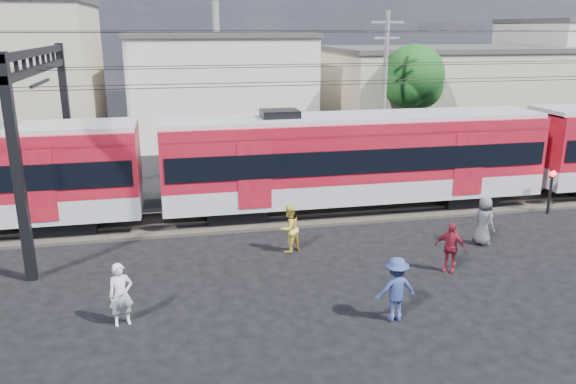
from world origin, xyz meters
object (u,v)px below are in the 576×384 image
object	(u,v)px
pedestrian_a	(121,295)
crossing_signal	(551,183)
pedestrian_c	(396,289)
commuter_train	(359,157)

from	to	relation	value
pedestrian_a	crossing_signal	distance (m)	18.09
crossing_signal	pedestrian_c	bearing A→B (deg)	-143.95
pedestrian_a	commuter_train	bearing A→B (deg)	26.19
commuter_train	pedestrian_a	world-z (taller)	commuter_train
pedestrian_a	pedestrian_c	world-z (taller)	pedestrian_c
commuter_train	crossing_signal	world-z (taller)	commuter_train
pedestrian_c	pedestrian_a	bearing A→B (deg)	-12.50
pedestrian_c	crossing_signal	size ratio (longest dim) A/B	0.93
pedestrian_a	crossing_signal	size ratio (longest dim) A/B	0.89
pedestrian_a	crossing_signal	world-z (taller)	crossing_signal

